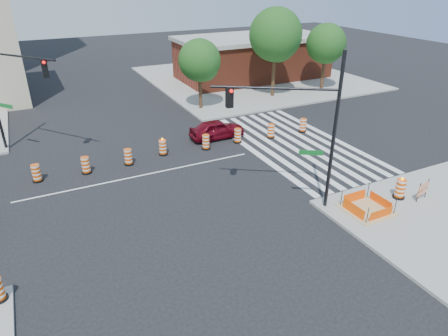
# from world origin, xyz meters

# --- Properties ---
(ground) EXTENTS (120.00, 120.00, 0.00)m
(ground) POSITION_xyz_m (0.00, 0.00, 0.00)
(ground) COLOR black
(ground) RESTS_ON ground
(sidewalk_ne) EXTENTS (22.00, 22.00, 0.15)m
(sidewalk_ne) POSITION_xyz_m (18.00, 18.00, 0.07)
(sidewalk_ne) COLOR gray
(sidewalk_ne) RESTS_ON ground
(crosswalk_east) EXTENTS (6.75, 13.50, 0.01)m
(crosswalk_east) POSITION_xyz_m (10.95, 0.00, 0.01)
(crosswalk_east) COLOR silver
(crosswalk_east) RESTS_ON ground
(lane_centerline) EXTENTS (14.00, 0.12, 0.01)m
(lane_centerline) POSITION_xyz_m (0.00, 0.00, 0.01)
(lane_centerline) COLOR silver
(lane_centerline) RESTS_ON ground
(excavation_pit) EXTENTS (2.20, 2.20, 0.90)m
(excavation_pit) POSITION_xyz_m (9.00, -9.00, 0.22)
(excavation_pit) COLOR tan
(excavation_pit) RESTS_ON ground
(brick_storefront) EXTENTS (16.50, 8.50, 4.60)m
(brick_storefront) POSITION_xyz_m (18.00, 18.00, 2.32)
(brick_storefront) COLOR maroon
(brick_storefront) RESTS_ON ground
(red_coupe) EXTENTS (4.02, 1.64, 1.37)m
(red_coupe) POSITION_xyz_m (6.62, 3.38, 0.68)
(red_coupe) COLOR #630816
(red_coupe) RESTS_ON ground
(signal_pole_se) EXTENTS (5.01, 3.25, 7.74)m
(signal_pole_se) POSITION_xyz_m (6.05, -6.86, 4.75)
(signal_pole_se) COLOR black
(signal_pole_se) RESTS_ON ground
(signal_pole_nw) EXTENTS (3.90, 4.98, 8.18)m
(signal_pole_nw) POSITION_xyz_m (-6.09, 6.53, 5.01)
(signal_pole_nw) COLOR black
(signal_pole_nw) RESTS_ON ground
(pit_drum) EXTENTS (0.62, 0.62, 1.21)m
(pit_drum) POSITION_xyz_m (11.40, -8.84, 0.65)
(pit_drum) COLOR black
(pit_drum) RESTS_ON ground
(barricade) EXTENTS (0.93, 0.23, 1.10)m
(barricade) POSITION_xyz_m (12.30, -9.49, 0.76)
(barricade) COLOR #E24B04
(barricade) RESTS_ON ground
(tree_north_c) EXTENTS (3.54, 3.54, 6.02)m
(tree_north_c) POSITION_xyz_m (8.29, 10.15, 4.04)
(tree_north_c) COLOR #382314
(tree_north_c) RESTS_ON ground
(tree_north_d) EXTENTS (4.81, 4.81, 8.18)m
(tree_north_d) POSITION_xyz_m (16.04, 10.65, 5.49)
(tree_north_d) COLOR #382314
(tree_north_d) RESTS_ON ground
(tree_north_e) EXTENTS (3.85, 3.84, 6.53)m
(tree_north_e) POSITION_xyz_m (21.86, 10.51, 4.38)
(tree_north_e) COLOR #382314
(tree_north_e) RESTS_ON ground
(median_drum_2) EXTENTS (0.60, 0.60, 1.02)m
(median_drum_2) POSITION_xyz_m (-5.53, 1.98, 0.48)
(median_drum_2) COLOR black
(median_drum_2) RESTS_ON ground
(median_drum_3) EXTENTS (0.60, 0.60, 1.02)m
(median_drum_3) POSITION_xyz_m (-2.83, 1.79, 0.48)
(median_drum_3) COLOR black
(median_drum_3) RESTS_ON ground
(median_drum_4) EXTENTS (0.60, 0.60, 1.02)m
(median_drum_4) POSITION_xyz_m (-0.25, 1.85, 0.48)
(median_drum_4) COLOR black
(median_drum_4) RESTS_ON ground
(median_drum_5) EXTENTS (0.60, 0.60, 1.18)m
(median_drum_5) POSITION_xyz_m (2.16, 2.32, 0.49)
(median_drum_5) COLOR black
(median_drum_5) RESTS_ON ground
(median_drum_6) EXTENTS (0.60, 0.60, 1.02)m
(median_drum_6) POSITION_xyz_m (5.07, 1.91, 0.48)
(median_drum_6) COLOR black
(median_drum_6) RESTS_ON ground
(median_drum_7) EXTENTS (0.60, 0.60, 1.02)m
(median_drum_7) POSITION_xyz_m (7.56, 1.99, 0.48)
(median_drum_7) COLOR black
(median_drum_7) RESTS_ON ground
(median_drum_8) EXTENTS (0.60, 0.60, 1.02)m
(median_drum_8) POSITION_xyz_m (10.16, 1.73, 0.48)
(median_drum_8) COLOR black
(median_drum_8) RESTS_ON ground
(median_drum_9) EXTENTS (0.60, 0.60, 1.02)m
(median_drum_9) POSITION_xyz_m (12.95, 1.66, 0.48)
(median_drum_9) COLOR black
(median_drum_9) RESTS_ON ground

